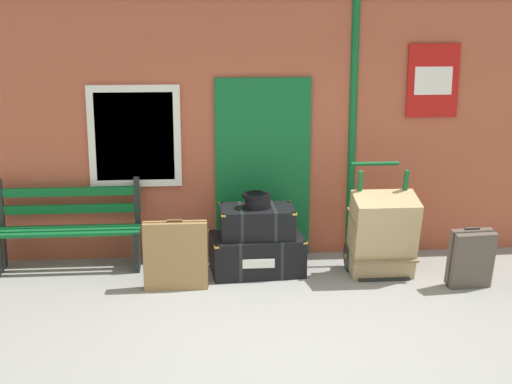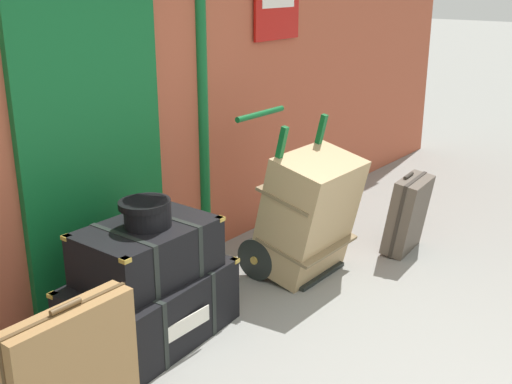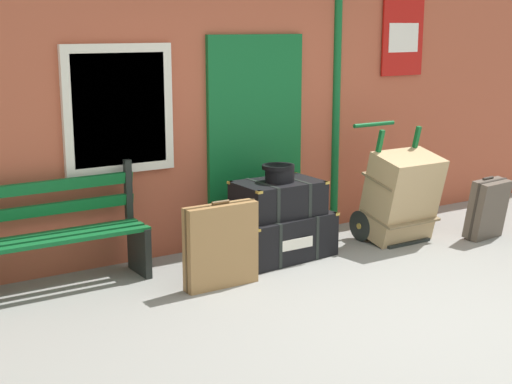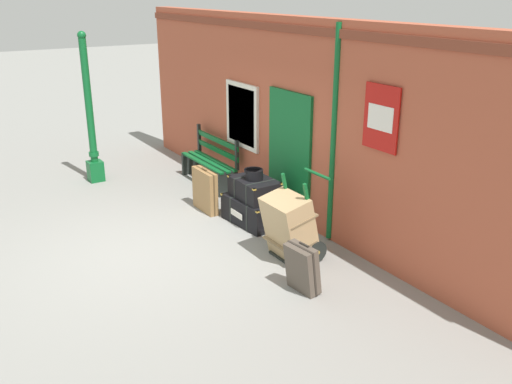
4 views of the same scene
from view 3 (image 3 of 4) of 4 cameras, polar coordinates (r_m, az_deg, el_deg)
The scene contains 10 objects.
ground_plane at distance 5.98m, azimuth 12.75°, elevation -9.11°, with size 60.00×60.00×0.00m, color gray.
brick_facade at distance 7.61m, azimuth -0.82°, elevation 8.22°, with size 10.40×0.35×3.20m.
platform_bench at distance 6.51m, azimuth -15.33°, elevation -3.32°, with size 1.60×0.43×1.01m.
steamer_trunk_base at distance 7.18m, azimuth 1.68°, elevation -3.33°, with size 1.06×0.73×0.43m.
steamer_trunk_middle at distance 7.09m, azimuth 1.71°, elevation -0.45°, with size 0.81×0.55×0.33m.
round_hatbox at distance 7.03m, azimuth 1.79°, elevation 1.56°, with size 0.31×0.30×0.16m.
porters_trolley at distance 7.91m, azimuth 10.12°, elevation -1.56°, with size 0.71×0.63×1.19m.
large_brown_trunk at distance 7.74m, azimuth 11.06°, elevation -0.34°, with size 0.70×0.63×0.96m.
suitcase_beige at distance 8.12m, azimuth 17.28°, elevation -1.24°, with size 0.47×0.31×0.66m.
suitcase_tan at distance 6.33m, azimuth -2.70°, elevation -4.13°, with size 0.67×0.15×0.76m.
Camera 3 is at (-4.03, -3.85, 2.18)m, focal length 52.26 mm.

